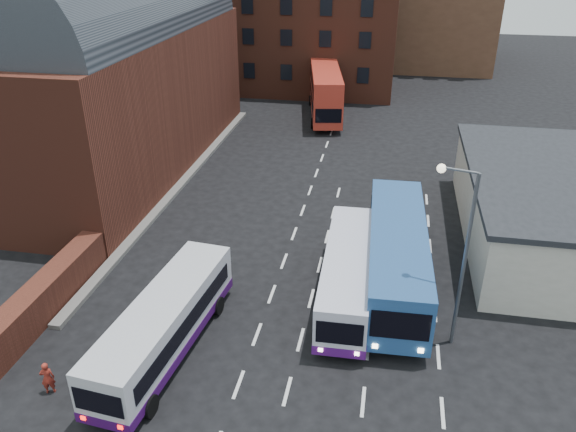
% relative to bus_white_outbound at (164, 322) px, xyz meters
% --- Properties ---
extents(ground, '(180.00, 180.00, 0.00)m').
position_rel_bus_white_outbound_xyz_m(ground, '(3.56, -0.62, -1.57)').
color(ground, black).
extents(railway_station, '(12.00, 28.00, 16.00)m').
position_rel_bus_white_outbound_xyz_m(railway_station, '(-11.94, 20.38, 6.07)').
color(railway_station, '#602B1E').
rests_on(railway_station, ground).
extents(forecourt_wall, '(1.20, 10.00, 1.80)m').
position_rel_bus_white_outbound_xyz_m(forecourt_wall, '(-6.64, 1.38, -0.67)').
color(forecourt_wall, '#602B1E').
rests_on(forecourt_wall, ground).
extents(cream_building, '(10.40, 16.40, 4.25)m').
position_rel_bus_white_outbound_xyz_m(cream_building, '(18.56, 13.38, 0.59)').
color(cream_building, beige).
rests_on(cream_building, ground).
extents(brick_terrace, '(22.00, 10.00, 11.00)m').
position_rel_bus_white_outbound_xyz_m(brick_terrace, '(-2.44, 45.38, 3.93)').
color(brick_terrace, brown).
rests_on(brick_terrace, ground).
extents(castle_keep, '(22.00, 22.00, 12.00)m').
position_rel_bus_white_outbound_xyz_m(castle_keep, '(9.56, 65.38, 4.43)').
color(castle_keep, brown).
rests_on(castle_keep, ground).
extents(bus_white_outbound, '(3.20, 9.90, 2.65)m').
position_rel_bus_white_outbound_xyz_m(bus_white_outbound, '(0.00, 0.00, 0.00)').
color(bus_white_outbound, silver).
rests_on(bus_white_outbound, ground).
extents(bus_white_inbound, '(2.64, 9.81, 2.66)m').
position_rel_bus_white_outbound_xyz_m(bus_white_inbound, '(7.27, 5.33, 0.00)').
color(bus_white_inbound, silver).
rests_on(bus_white_inbound, ground).
extents(bus_blue, '(3.36, 12.13, 3.28)m').
position_rel_bus_white_outbound_xyz_m(bus_blue, '(9.56, 6.92, 0.37)').
color(bus_blue, '#244E8B').
rests_on(bus_blue, ground).
extents(bus_red_double, '(4.54, 11.72, 4.58)m').
position_rel_bus_white_outbound_xyz_m(bus_red_double, '(2.38, 35.12, 0.87)').
color(bus_red_double, red).
rests_on(bus_red_double, ground).
extents(street_lamp, '(1.63, 0.63, 8.24)m').
position_rel_bus_white_outbound_xyz_m(street_lamp, '(11.89, 2.95, 3.40)').
color(street_lamp, slate).
rests_on(street_lamp, ground).
extents(pedestrian_red, '(0.63, 0.53, 1.46)m').
position_rel_bus_white_outbound_xyz_m(pedestrian_red, '(-3.64, -3.17, -0.83)').
color(pedestrian_red, maroon).
rests_on(pedestrian_red, ground).
extents(pedestrian_beige, '(0.83, 0.77, 1.36)m').
position_rel_bus_white_outbound_xyz_m(pedestrian_beige, '(-0.84, -1.97, -0.88)').
color(pedestrian_beige, '#C6AC94').
rests_on(pedestrian_beige, ground).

